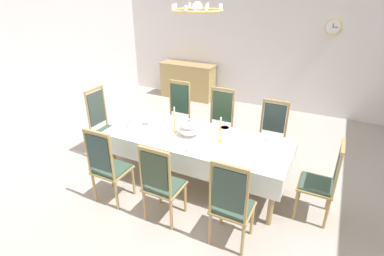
{
  "coord_description": "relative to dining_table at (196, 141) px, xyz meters",
  "views": [
    {
      "loc": [
        1.62,
        -3.39,
        2.68
      ],
      "look_at": [
        -0.07,
        0.01,
        0.87
      ],
      "focal_mm": 27.91,
      "sensor_mm": 36.0,
      "label": 1
    }
  ],
  "objects": [
    {
      "name": "ground",
      "position": [
        0.0,
        -0.01,
        -0.7
      ],
      "size": [
        7.28,
        7.18,
        0.04
      ],
      "primitive_type": "cube",
      "color": "#AAA097"
    },
    {
      "name": "back_wall",
      "position": [
        0.0,
        3.62,
        0.88
      ],
      "size": [
        7.28,
        0.08,
        3.11
      ],
      "primitive_type": "cube",
      "color": "silver",
      "rests_on": "ground"
    },
    {
      "name": "left_wall",
      "position": [
        -3.68,
        -0.01,
        0.88
      ],
      "size": [
        0.08,
        7.18,
        3.11
      ],
      "primitive_type": "cube",
      "color": "silver",
      "rests_on": "ground"
    },
    {
      "name": "dining_table",
      "position": [
        0.0,
        0.0,
        0.0
      ],
      "size": [
        2.6,
        1.03,
        0.75
      ],
      "color": "#AC894F",
      "rests_on": "ground"
    },
    {
      "name": "tablecloth",
      "position": [
        0.0,
        -0.0,
        0.01
      ],
      "size": [
        2.62,
        1.05,
        0.3
      ],
      "color": "white",
      "rests_on": "dining_table"
    },
    {
      "name": "chair_south_a",
      "position": [
        -0.84,
        -0.92,
        -0.12
      ],
      "size": [
        0.44,
        0.42,
        1.11
      ],
      "color": "#AA8750",
      "rests_on": "ground"
    },
    {
      "name": "chair_north_a",
      "position": [
        -0.84,
        0.93,
        -0.09
      ],
      "size": [
        0.44,
        0.42,
        1.18
      ],
      "rotation": [
        0.0,
        0.0,
        3.14
      ],
      "color": "tan",
      "rests_on": "ground"
    },
    {
      "name": "chair_south_b",
      "position": [
        -0.02,
        -0.92,
        -0.13
      ],
      "size": [
        0.44,
        0.42,
        1.08
      ],
      "color": "#A5894E",
      "rests_on": "ground"
    },
    {
      "name": "chair_north_b",
      "position": [
        -0.02,
        0.93,
        -0.1
      ],
      "size": [
        0.44,
        0.42,
        1.17
      ],
      "rotation": [
        0.0,
        0.0,
        3.14
      ],
      "color": "#9F8F4C",
      "rests_on": "ground"
    },
    {
      "name": "chair_south_c",
      "position": [
        0.86,
        -0.92,
        -0.11
      ],
      "size": [
        0.44,
        0.42,
        1.12
      ],
      "color": "#AD8748",
      "rests_on": "ground"
    },
    {
      "name": "chair_north_c",
      "position": [
        0.86,
        0.92,
        -0.12
      ],
      "size": [
        0.44,
        0.42,
        1.1
      ],
      "rotation": [
        0.0,
        0.0,
        3.14
      ],
      "color": "#9D874C",
      "rests_on": "ground"
    },
    {
      "name": "chair_head_west",
      "position": [
        -1.71,
        0.0,
        -0.08
      ],
      "size": [
        0.42,
        0.44,
        1.21
      ],
      "rotation": [
        0.0,
        0.0,
        -1.57
      ],
      "color": "#AE924A",
      "rests_on": "ground"
    },
    {
      "name": "chair_head_east",
      "position": [
        1.71,
        0.0,
        -0.13
      ],
      "size": [
        0.42,
        0.44,
        1.07
      ],
      "rotation": [
        0.0,
        0.0,
        1.57
      ],
      "color": "tan",
      "rests_on": "ground"
    },
    {
      "name": "soup_tureen",
      "position": [
        -0.11,
        0.0,
        0.19
      ],
      "size": [
        0.3,
        0.3,
        0.24
      ],
      "color": "white",
      "rests_on": "tablecloth"
    },
    {
      "name": "candlestick_west",
      "position": [
        -0.35,
        0.0,
        0.24
      ],
      "size": [
        0.07,
        0.07,
        0.39
      ],
      "color": "gold",
      "rests_on": "tablecloth"
    },
    {
      "name": "candlestick_east",
      "position": [
        0.35,
        0.0,
        0.22
      ],
      "size": [
        0.07,
        0.07,
        0.37
      ],
      "color": "gold",
      "rests_on": "tablecloth"
    },
    {
      "name": "bowl_near_left",
      "position": [
        0.99,
        0.36,
        0.1
      ],
      "size": [
        0.19,
        0.19,
        0.04
      ],
      "color": "white",
      "rests_on": "tablecloth"
    },
    {
      "name": "bowl_near_right",
      "position": [
        0.27,
        0.41,
        0.09
      ],
      "size": [
        0.15,
        0.15,
        0.03
      ],
      "color": "white",
      "rests_on": "tablecloth"
    },
    {
      "name": "bowl_far_left",
      "position": [
        0.09,
        -0.38,
        0.09
      ],
      "size": [
        0.14,
        0.14,
        0.03
      ],
      "color": "white",
      "rests_on": "tablecloth"
    },
    {
      "name": "spoon_primary",
      "position": [
        1.12,
        0.39,
        0.08
      ],
      "size": [
        0.07,
        0.17,
        0.01
      ],
      "rotation": [
        0.0,
        0.0,
        -0.29
      ],
      "color": "gold",
      "rests_on": "tablecloth"
    },
    {
      "name": "spoon_secondary",
      "position": [
        0.38,
        0.43,
        0.08
      ],
      "size": [
        0.03,
        0.18,
        0.01
      ],
      "rotation": [
        0.0,
        0.0,
        0.02
      ],
      "color": "gold",
      "rests_on": "tablecloth"
    },
    {
      "name": "sideboard",
      "position": [
        -1.84,
        3.3,
        -0.23
      ],
      "size": [
        1.44,
        0.48,
        0.9
      ],
      "rotation": [
        0.0,
        0.0,
        3.14
      ],
      "color": "#A78C52",
      "rests_on": "ground"
    },
    {
      "name": "mounted_clock",
      "position": [
        1.36,
        3.55,
        1.26
      ],
      "size": [
        0.31,
        0.06,
        0.31
      ],
      "color": "#D1B251"
    },
    {
      "name": "chandelier",
      "position": [
        -0.0,
        0.0,
        1.76
      ],
      "size": [
        0.63,
        0.63,
        0.66
      ],
      "color": "gold"
    }
  ]
}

